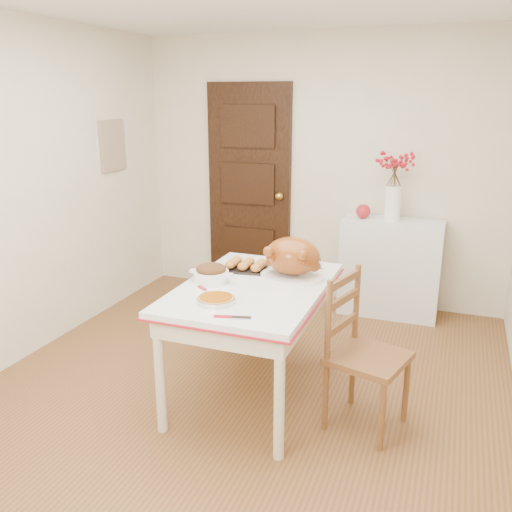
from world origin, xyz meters
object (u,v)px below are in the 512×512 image
at_px(sideboard, 390,268).
at_px(pumpkin_pie, 216,298).
at_px(kitchen_table, 253,342).
at_px(chair_oak, 369,354).
at_px(turkey_platter, 292,258).

bearing_deg(sideboard, pumpkin_pie, -109.34).
distance_m(kitchen_table, pumpkin_pie, 0.55).
bearing_deg(kitchen_table, sideboard, 69.96).
distance_m(chair_oak, pumpkin_pie, 0.96).
relative_size(sideboard, chair_oak, 0.92).
bearing_deg(sideboard, chair_oak, -86.62).
height_order(sideboard, turkey_platter, turkey_platter).
height_order(turkey_platter, pumpkin_pie, turkey_platter).
bearing_deg(chair_oak, kitchen_table, 98.99).
bearing_deg(pumpkin_pie, turkey_platter, 63.82).
bearing_deg(sideboard, turkey_platter, -106.61).
height_order(chair_oak, turkey_platter, turkey_platter).
distance_m(kitchen_table, turkey_platter, 0.60).
xyz_separation_m(sideboard, kitchen_table, (-0.65, -1.78, -0.05)).
relative_size(sideboard, pumpkin_pie, 3.88).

